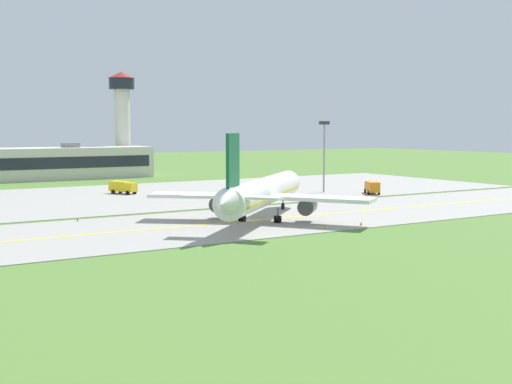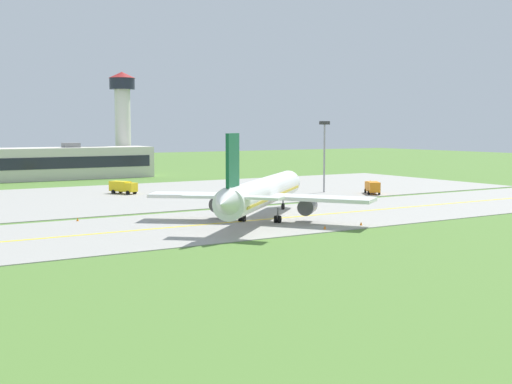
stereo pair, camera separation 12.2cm
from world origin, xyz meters
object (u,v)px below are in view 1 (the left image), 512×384
Objects in this scene: airplane_lead at (262,193)px; service_truck_baggage at (123,187)px; service_truck_fuel at (372,187)px; apron_light_mast at (324,147)px; control_tower at (122,113)px.

service_truck_baggage is (-3.38, 47.44, -2.60)m from airplane_lead.
service_truck_fuel is 0.42× the size of apron_light_mast.
apron_light_mast is (36.50, -18.56, 7.79)m from service_truck_baggage.
service_truck_baggage is 61.71m from control_tower.
service_truck_fuel is 86.69m from control_tower.
airplane_lead is at bearing -99.56° from control_tower.
service_truck_baggage is at bearing 94.07° from airplane_lead.
apron_light_mast is (33.13, 28.88, 5.19)m from airplane_lead.
airplane_lead reaches higher than service_truck_baggage.
control_tower is (17.40, 103.31, 13.35)m from airplane_lead.
service_truck_fuel is (42.64, -26.48, 0.00)m from service_truck_baggage.
airplane_lead is 5.11× the size of service_truck_fuel.
airplane_lead is 2.16× the size of apron_light_mast.
airplane_lead is at bearing -138.92° from apron_light_mast.
service_truck_fuel is (39.27, 20.96, -2.60)m from airplane_lead.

